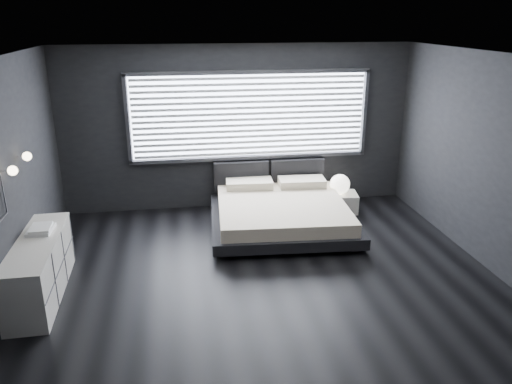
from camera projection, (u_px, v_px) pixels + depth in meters
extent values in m
plane|color=black|center=(267.00, 279.00, 6.48)|extent=(6.00, 6.00, 0.00)
plane|color=silver|center=(268.00, 56.00, 5.54)|extent=(6.00, 6.00, 0.00)
cube|color=black|center=(238.00, 128.00, 8.56)|extent=(6.00, 0.04, 2.80)
cube|color=black|center=(339.00, 296.00, 3.45)|extent=(6.00, 0.04, 2.80)
cube|color=black|center=(3.00, 190.00, 5.55)|extent=(0.04, 5.50, 2.80)
cube|color=black|center=(495.00, 165.00, 6.46)|extent=(0.04, 5.50, 2.80)
cube|color=white|center=(250.00, 116.00, 8.51)|extent=(4.00, 0.02, 1.38)
cube|color=#47474C|center=(127.00, 120.00, 8.17)|extent=(0.06, 0.08, 1.48)
cube|color=#47474C|center=(364.00, 113.00, 8.79)|extent=(0.06, 0.08, 1.48)
cube|color=#47474C|center=(250.00, 72.00, 8.23)|extent=(4.14, 0.08, 0.06)
cube|color=#47474C|center=(250.00, 157.00, 8.72)|extent=(4.14, 0.08, 0.06)
cube|color=silver|center=(250.00, 116.00, 8.45)|extent=(3.94, 0.03, 1.32)
cube|color=black|center=(241.00, 176.00, 8.75)|extent=(0.96, 0.16, 0.52)
cube|color=black|center=(297.00, 173.00, 8.90)|extent=(0.96, 0.16, 0.52)
cylinder|color=silver|center=(6.00, 171.00, 5.54)|extent=(0.10, 0.02, 0.02)
sphere|color=#FFE5B7|center=(13.00, 171.00, 5.55)|extent=(0.11, 0.11, 0.11)
cylinder|color=silver|center=(21.00, 157.00, 6.10)|extent=(0.10, 0.02, 0.02)
sphere|color=#FFE5B7|center=(27.00, 156.00, 6.11)|extent=(0.11, 0.11, 0.11)
cube|color=#47474C|center=(1.00, 220.00, 5.36)|extent=(0.01, 0.46, 0.02)
cube|color=#47474C|center=(4.00, 193.00, 5.50)|extent=(0.01, 0.02, 0.46)
cube|color=black|center=(223.00, 253.00, 7.09)|extent=(0.13, 0.13, 0.08)
cube|color=black|center=(355.00, 247.00, 7.26)|extent=(0.13, 0.13, 0.08)
cube|color=black|center=(220.00, 209.00, 8.71)|extent=(0.13, 0.13, 0.08)
cube|color=black|center=(328.00, 205.00, 8.88)|extent=(0.13, 0.13, 0.08)
cube|color=black|center=(282.00, 219.00, 7.94)|extent=(2.37, 2.27, 0.16)
cube|color=beige|center=(282.00, 209.00, 7.88)|extent=(2.11, 2.11, 0.20)
cube|color=beige|center=(249.00, 184.00, 8.53)|extent=(0.82, 0.48, 0.13)
cube|color=beige|center=(302.00, 182.00, 8.61)|extent=(0.82, 0.48, 0.13)
cube|color=silver|center=(341.00, 202.00, 8.68)|extent=(0.61, 0.54, 0.32)
sphere|color=white|center=(340.00, 184.00, 8.56)|extent=(0.34, 0.34, 0.34)
cube|color=silver|center=(39.00, 268.00, 6.01)|extent=(0.53, 1.79, 0.71)
cube|color=#47474C|center=(61.00, 266.00, 6.05)|extent=(0.04, 1.76, 0.69)
cube|color=white|center=(41.00, 230.00, 6.15)|extent=(0.30, 0.38, 0.04)
cube|color=white|center=(41.00, 228.00, 6.12)|extent=(0.25, 0.33, 0.03)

